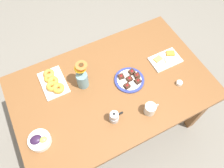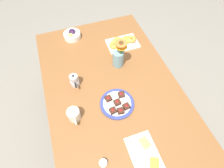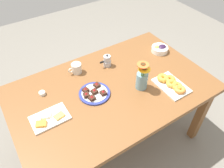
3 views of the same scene
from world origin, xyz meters
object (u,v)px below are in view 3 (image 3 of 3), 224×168
(moka_pot, at_px, (107,61))
(flower_vase, at_px, (142,79))
(coffee_mug, at_px, (76,68))
(cheese_platter, at_px, (49,118))
(dessert_plate, at_px, (94,93))
(grape_bowl, at_px, (160,49))
(dining_table, at_px, (112,95))
(croissant_platter, at_px, (171,84))
(jam_cup_honey, at_px, (42,93))

(moka_pot, bearing_deg, flower_vase, 102.15)
(coffee_mug, bearing_deg, cheese_platter, 42.31)
(cheese_platter, relative_size, dessert_plate, 1.06)
(grape_bowl, bearing_deg, flower_vase, 32.68)
(flower_vase, bearing_deg, dining_table, -32.05)
(coffee_mug, bearing_deg, flower_vase, 128.20)
(grape_bowl, distance_m, cheese_platter, 1.20)
(grape_bowl, xyz_separation_m, croissant_platter, (0.24, 0.41, -0.01))
(dessert_plate, bearing_deg, cheese_platter, 6.00)
(jam_cup_honey, xyz_separation_m, flower_vase, (-0.69, 0.35, 0.07))
(croissant_platter, bearing_deg, grape_bowl, -120.35)
(grape_bowl, height_order, cheese_platter, grape_bowl)
(flower_vase, bearing_deg, coffee_mug, -51.80)
(dining_table, height_order, cheese_platter, cheese_platter)
(dining_table, bearing_deg, dessert_plate, -5.12)
(cheese_platter, distance_m, moka_pot, 0.71)
(flower_vase, height_order, moka_pot, flower_vase)
(grape_bowl, xyz_separation_m, flower_vase, (0.46, 0.29, 0.06))
(croissant_platter, distance_m, dessert_plate, 0.62)
(dining_table, height_order, grape_bowl, grape_bowl)
(jam_cup_honey, bearing_deg, moka_pot, -176.98)
(cheese_platter, height_order, croissant_platter, croissant_platter)
(coffee_mug, bearing_deg, grape_bowl, 169.26)
(coffee_mug, height_order, dessert_plate, coffee_mug)
(dining_table, xyz_separation_m, moka_pot, (-0.11, -0.26, 0.13))
(coffee_mug, relative_size, grape_bowl, 0.77)
(jam_cup_honey, height_order, dessert_plate, dessert_plate)
(grape_bowl, xyz_separation_m, cheese_platter, (1.19, 0.20, -0.02))
(dining_table, relative_size, grape_bowl, 10.26)
(dining_table, distance_m, dessert_plate, 0.18)
(dining_table, height_order, moka_pot, moka_pot)
(cheese_platter, xyz_separation_m, moka_pot, (-0.65, -0.29, 0.04))
(dining_table, xyz_separation_m, jam_cup_honey, (0.50, -0.23, 0.10))
(flower_vase, bearing_deg, dessert_plate, -21.33)
(croissant_platter, distance_m, moka_pot, 0.58)
(flower_vase, bearing_deg, moka_pot, -77.85)
(coffee_mug, bearing_deg, dining_table, 115.49)
(jam_cup_honey, height_order, flower_vase, flower_vase)
(croissant_platter, bearing_deg, cheese_platter, -12.72)
(moka_pot, bearing_deg, grape_bowl, 170.48)
(jam_cup_honey, relative_size, dessert_plate, 0.20)
(cheese_platter, bearing_deg, jam_cup_honey, -98.82)
(dining_table, bearing_deg, croissant_platter, 149.77)
(coffee_mug, distance_m, cheese_platter, 0.52)
(coffee_mug, height_order, flower_vase, flower_vase)
(croissant_platter, xyz_separation_m, moka_pot, (0.30, -0.50, 0.03))
(moka_pot, bearing_deg, croissant_platter, 120.82)
(grape_bowl, xyz_separation_m, dessert_plate, (0.81, 0.16, -0.02))
(grape_bowl, relative_size, moka_pot, 1.31)
(coffee_mug, relative_size, dessert_plate, 0.49)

